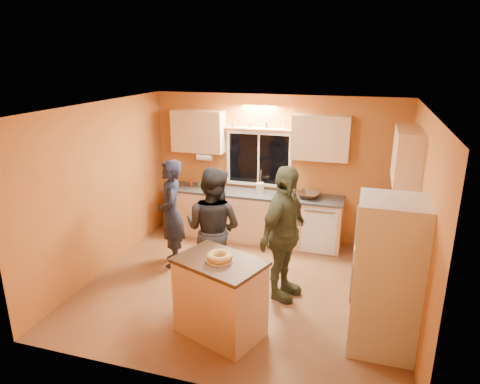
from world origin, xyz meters
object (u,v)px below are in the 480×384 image
(island, at_px, (220,297))
(person_center, at_px, (213,229))
(person_left, at_px, (171,213))
(person_right, at_px, (284,234))
(refrigerator, at_px, (387,276))

(island, distance_m, person_center, 1.20)
(person_left, bearing_deg, person_right, 49.38)
(refrigerator, bearing_deg, island, -170.40)
(person_left, xyz_separation_m, person_center, (0.89, -0.49, 0.04))
(island, bearing_deg, person_left, 152.66)
(refrigerator, relative_size, island, 1.51)
(refrigerator, height_order, island, refrigerator)
(refrigerator, xyz_separation_m, island, (-1.85, -0.31, -0.40))
(refrigerator, relative_size, person_right, 0.96)
(island, relative_size, person_left, 0.69)
(refrigerator, bearing_deg, person_right, 150.75)
(island, relative_size, person_right, 0.63)
(refrigerator, distance_m, person_center, 2.42)
(island, height_order, person_center, person_center)
(island, bearing_deg, refrigerator, 30.58)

